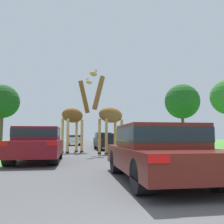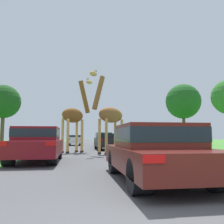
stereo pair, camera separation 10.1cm
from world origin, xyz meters
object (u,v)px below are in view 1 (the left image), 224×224
giraffe_companion (75,116)px  sign_post (142,137)px  giraffe_near_road (109,115)px  car_verge_right (38,143)px  car_rear_follower (148,142)px  tree_centre_back (2,102)px  car_queue_left (103,139)px  tree_right_cluster (182,102)px  car_lead_maroon (159,150)px  car_queue_right (74,139)px  car_far_ahead (106,141)px

giraffe_companion → sign_post: giraffe_companion is taller
giraffe_near_road → sign_post: size_ratio=3.54×
giraffe_companion → car_verge_right: size_ratio=1.23×
car_rear_follower → tree_centre_back: (-14.16, 26.16, 5.45)m
giraffe_companion → sign_post: bearing=80.5°
car_queue_left → sign_post: bearing=-65.6°
car_queue_left → tree_right_cluster: size_ratio=0.53×
giraffe_near_road → tree_centre_back: (-12.91, 22.08, 3.81)m
giraffe_companion → tree_centre_back: 23.56m
tree_right_cluster → sign_post: (-10.21, -13.40, -5.27)m
giraffe_companion → car_lead_maroon: size_ratio=1.23×
giraffe_companion → car_queue_right: size_ratio=1.27×
car_far_ahead → car_verge_right: size_ratio=0.98×
car_lead_maroon → car_far_ahead: bearing=87.9°
car_rear_follower → giraffe_near_road: bearing=107.0°
car_verge_right → tree_right_cluster: size_ratio=0.49×
car_queue_left → car_far_ahead: (-0.44, -6.02, -0.07)m
car_lead_maroon → tree_centre_back: (-12.79, 31.39, 5.52)m
giraffe_near_road → car_far_ahead: size_ratio=1.20×
car_lead_maroon → tree_right_cluster: bearing=63.3°
giraffe_companion → car_verge_right: (-1.53, -5.87, -1.70)m
tree_centre_back → sign_post: size_ratio=6.01×
giraffe_near_road → car_rear_follower: 4.57m
car_lead_maroon → car_verge_right: car_verge_right is taller
giraffe_near_road → tree_right_cluster: tree_right_cluster is taller
car_far_ahead → car_verge_right: (-4.13, -8.98, 0.06)m
car_queue_left → giraffe_companion: bearing=-108.4°
car_far_ahead → tree_centre_back: size_ratio=0.49×
car_far_ahead → car_queue_left: bearing=85.8°
giraffe_near_road → giraffe_companion: (-2.21, 1.44, 0.04)m
giraffe_near_road → car_queue_left: giraffe_near_road is taller
giraffe_companion → tree_right_cluster: size_ratio=0.60×
car_lead_maroon → car_queue_left: size_ratio=0.92×
car_queue_right → tree_right_cluster: tree_right_cluster is taller
car_lead_maroon → car_rear_follower: bearing=75.3°
car_rear_follower → car_queue_left: bearing=91.6°
car_far_ahead → tree_right_cluster: bearing=45.6°
car_rear_follower → sign_post: bearing=75.8°
car_lead_maroon → car_queue_left: car_queue_left is taller
tree_centre_back → sign_post: bearing=-46.6°
car_queue_left → tree_right_cluster: (12.86, 7.58, 5.50)m
car_queue_right → sign_post: 11.57m
giraffe_companion → car_lead_maroon: (2.08, -10.74, -1.76)m
car_lead_maroon → car_queue_right: size_ratio=1.03×
car_queue_right → car_rear_follower: car_rear_follower is taller
car_lead_maroon → car_rear_follower: size_ratio=0.96×
tree_centre_back → tree_right_cluster: tree_right_cluster is taller
sign_post → car_rear_follower: bearing=-104.2°
giraffe_near_road → tree_centre_back: tree_centre_back is taller
car_queue_left → car_verge_right: size_ratio=1.08×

